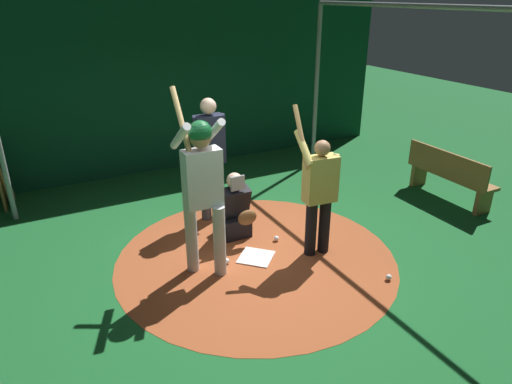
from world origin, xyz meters
name	(u,v)px	position (x,y,z in m)	size (l,w,h in m)	color
ground_plane	(256,258)	(0.00, 0.00, 0.00)	(25.76, 25.76, 0.00)	#195B28
dirt_circle	(256,258)	(0.00, 0.00, 0.00)	(3.66, 3.66, 0.01)	#9E4C28
home_plate	(256,257)	(0.00, 0.00, 0.01)	(0.42, 0.42, 0.01)	white
batter	(202,183)	(-0.01, -0.70, 1.20)	(0.68, 0.49, 2.25)	#BCBCC0
catcher	(235,212)	(-0.67, 0.02, 0.38)	(0.58, 0.40, 0.97)	black
umpire	(210,153)	(-1.37, -0.04, 1.06)	(0.23, 0.49, 1.87)	#4C4C51
visitor	(319,190)	(0.24, 0.78, 0.91)	(0.56, 0.50, 1.96)	black
back_wall	(158,74)	(-3.91, 0.00, 1.83)	(0.22, 9.76, 3.63)	#0C3D26
cage_frame	(256,96)	(0.00, 0.00, 2.15)	(5.57, 5.60, 3.08)	gray
bat_rack	(1,172)	(-3.66, -2.87, 0.49)	(1.18, 0.21, 1.05)	olive
bench	(449,174)	(-0.18, 3.72, 0.44)	(1.58, 0.36, 0.85)	olive
baseball_0	(227,261)	(-0.04, -0.40, 0.04)	(0.07, 0.07, 0.07)	white
baseball_1	(276,238)	(-0.26, 0.46, 0.04)	(0.07, 0.07, 0.07)	white
baseball_2	(389,277)	(1.21, 1.19, 0.04)	(0.07, 0.07, 0.07)	white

